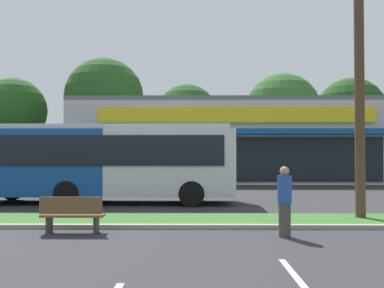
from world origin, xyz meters
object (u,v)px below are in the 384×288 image
city_bus (96,161)px  car_1 (58,176)px  bus_stop_bench (72,214)px  pedestrian_by_pole (285,201)px  utility_pole (354,41)px

city_bus → car_1: size_ratio=2.55×
car_1 → bus_stop_bench: bearing=-71.1°
bus_stop_bench → car_1: car_1 is taller
city_bus → pedestrian_by_pole: bearing=-48.7°
city_bus → utility_pole: bearing=-27.2°
city_bus → pedestrian_by_pole: city_bus is taller
utility_pole → pedestrian_by_pole: 5.98m
city_bus → bus_stop_bench: (0.98, -7.05, -1.26)m
utility_pole → pedestrian_by_pole: bearing=-135.7°
utility_pole → city_bus: bearing=151.7°
city_bus → car_1: (-3.88, 7.18, -0.99)m
car_1 → pedestrian_by_pole: size_ratio=2.63×
city_bus → car_1: 8.22m
utility_pole → pedestrian_by_pole: utility_pole is taller
utility_pole → city_bus: (-9.04, 4.87, -3.74)m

